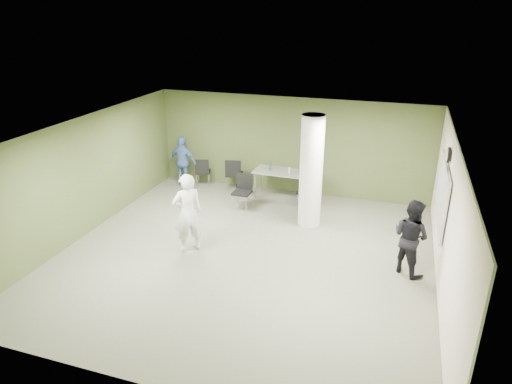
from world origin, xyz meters
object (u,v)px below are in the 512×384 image
(chair_back_left, at_px, (203,170))
(woman_white, at_px, (188,213))
(man_blue, at_px, (183,162))
(folding_table, at_px, (284,173))
(man_black, at_px, (411,237))

(chair_back_left, distance_m, woman_white, 3.98)
(woman_white, height_order, man_blue, woman_white)
(woman_white, bearing_deg, chair_back_left, -112.05)
(man_blue, bearing_deg, woman_white, 126.42)
(man_blue, bearing_deg, folding_table, -170.93)
(folding_table, height_order, woman_white, woman_white)
(folding_table, bearing_deg, man_black, -39.80)
(folding_table, bearing_deg, chair_back_left, 178.35)
(chair_back_left, height_order, man_blue, man_blue)
(folding_table, xyz_separation_m, woman_white, (-1.23, -3.59, 0.16))
(chair_back_left, bearing_deg, folding_table, 158.64)
(man_blue, bearing_deg, man_black, 163.95)
(chair_back_left, relative_size, man_black, 0.54)
(woman_white, bearing_deg, man_blue, -103.93)
(folding_table, height_order, chair_back_left, folding_table)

